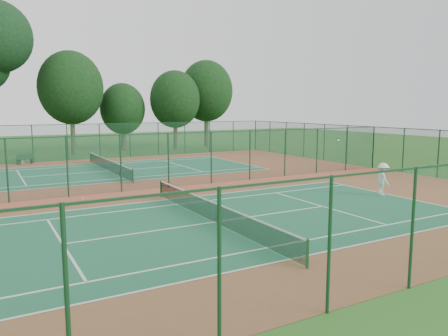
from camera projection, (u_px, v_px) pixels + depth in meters
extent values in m
plane|color=#25571B|center=(146.00, 190.00, 27.23)|extent=(120.00, 120.00, 0.00)
cube|color=brown|center=(146.00, 190.00, 27.23)|extent=(40.00, 36.00, 0.01)
cube|color=#1B583E|center=(213.00, 222.00, 19.45)|extent=(23.77, 10.97, 0.01)
cube|color=#1D5E42|center=(108.00, 171.00, 35.00)|extent=(23.77, 10.97, 0.01)
cube|color=#1B512B|center=(84.00, 142.00, 42.53)|extent=(40.00, 0.02, 3.50)
cube|color=#133520|center=(83.00, 124.00, 42.29)|extent=(40.00, 0.05, 0.05)
cube|color=#1A502E|center=(374.00, 237.00, 11.44)|extent=(40.00, 0.02, 3.50)
cube|color=#163D22|center=(377.00, 172.00, 11.20)|extent=(40.00, 0.05, 0.05)
cube|color=#174529|center=(373.00, 147.00, 36.68)|extent=(0.02, 36.00, 3.50)
cube|color=#13361D|center=(374.00, 127.00, 36.44)|extent=(0.05, 36.00, 0.05)
cube|color=#16432C|center=(145.00, 162.00, 26.99)|extent=(40.00, 0.02, 3.50)
cube|color=#153C23|center=(145.00, 134.00, 26.75)|extent=(40.00, 0.05, 0.05)
cylinder|color=#14381C|center=(307.00, 254.00, 13.86)|extent=(0.10, 0.10, 0.97)
cylinder|color=#14381C|center=(161.00, 189.00, 24.92)|extent=(0.10, 0.10, 0.97)
cube|color=black|center=(213.00, 212.00, 19.39)|extent=(0.02, 12.80, 0.85)
cube|color=silver|center=(213.00, 202.00, 19.33)|extent=(0.04, 12.80, 0.06)
cylinder|color=#143721|center=(133.00, 176.00, 29.41)|extent=(0.10, 0.10, 0.97)
cylinder|color=#143721|center=(90.00, 157.00, 40.46)|extent=(0.10, 0.10, 0.97)
cube|color=black|center=(108.00, 165.00, 34.93)|extent=(0.02, 12.80, 0.85)
cube|color=silver|center=(108.00, 160.00, 34.87)|extent=(0.04, 12.80, 0.06)
imported|color=silver|center=(383.00, 179.00, 25.27)|extent=(1.07, 1.39, 1.90)
cylinder|color=gray|center=(21.00, 159.00, 39.14)|extent=(0.60, 0.60, 0.86)
cube|color=black|center=(18.00, 162.00, 38.80)|extent=(0.18, 0.41, 0.45)
cube|color=black|center=(32.00, 161.00, 39.65)|extent=(0.18, 0.41, 0.45)
cube|color=black|center=(25.00, 159.00, 39.19)|extent=(1.57, 0.81, 0.05)
cube|color=black|center=(25.00, 157.00, 39.02)|extent=(1.47, 0.45, 0.45)
sphere|color=#B6D431|center=(206.00, 186.00, 28.35)|extent=(0.07, 0.07, 0.07)
sphere|color=yellow|center=(229.00, 184.00, 29.12)|extent=(0.07, 0.07, 0.07)
sphere|color=#DDF138|center=(83.00, 198.00, 24.49)|extent=(0.07, 0.07, 0.07)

